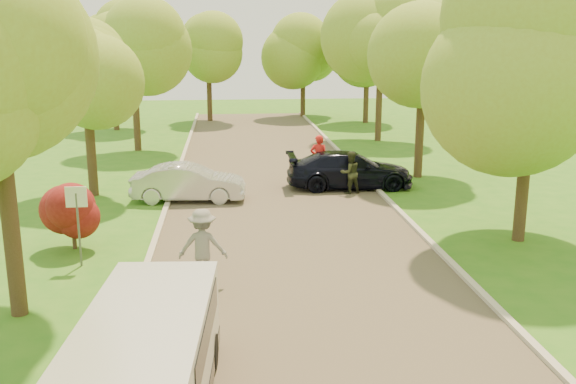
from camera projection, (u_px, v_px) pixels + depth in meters
name	position (u px, v px, depth m)	size (l,w,h in m)	color
ground	(318.00, 321.00, 13.80)	(100.00, 100.00, 0.00)	#2F711A
road	(284.00, 219.00, 21.54)	(8.00, 60.00, 0.01)	#4C4438
curb_left	(162.00, 220.00, 21.14)	(0.18, 60.00, 0.12)	#B2AD9E
curb_right	(402.00, 214.00, 21.91)	(0.18, 60.00, 0.12)	#B2AD9E
street_sign	(77.00, 209.00, 16.75)	(0.55, 0.06, 2.17)	#59595E
red_shrub	(72.00, 212.00, 18.27)	(1.70, 1.70, 1.95)	#382619
tree_l_mida	(5.00, 77.00, 12.95)	(4.71, 4.60, 7.39)	#382619
tree_l_midb	(91.00, 75.00, 23.68)	(4.30, 4.20, 6.62)	#382619
tree_l_far	(137.00, 46.00, 33.18)	(4.92, 4.80, 7.79)	#382619
tree_r_mida	(542.00, 52.00, 17.99)	(5.13, 5.00, 7.95)	#382619
tree_r_midb	(428.00, 63.00, 26.81)	(4.51, 4.40, 7.01)	#382619
tree_r_far	(385.00, 39.00, 36.31)	(5.33, 5.20, 8.34)	#382619
tree_bg_a	(115.00, 47.00, 40.73)	(5.12, 5.00, 7.72)	#382619
tree_bg_b	(371.00, 43.00, 44.21)	(5.12, 5.00, 7.95)	#382619
tree_bg_c	(211.00, 50.00, 45.23)	(4.92, 4.80, 7.33)	#382619
tree_bg_d	(306.00, 45.00, 47.76)	(5.12, 5.00, 7.72)	#382619
minivan	(147.00, 363.00, 10.13)	(2.24, 4.95, 1.80)	silver
silver_sedan	(189.00, 183.00, 23.74)	(1.45, 4.17, 1.37)	#B6B5BA
dark_sedan	(350.00, 170.00, 25.80)	(2.06, 5.07, 1.47)	black
longboard	(204.00, 282.00, 15.70)	(0.33, 0.96, 0.11)	black
skateboarder	(203.00, 246.00, 15.48)	(1.19, 0.68, 1.84)	gray
person_striped	(319.00, 158.00, 26.80)	(0.72, 0.48, 1.99)	red
person_olive	(350.00, 173.00, 24.81)	(0.80, 0.63, 1.65)	#2A2F1C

